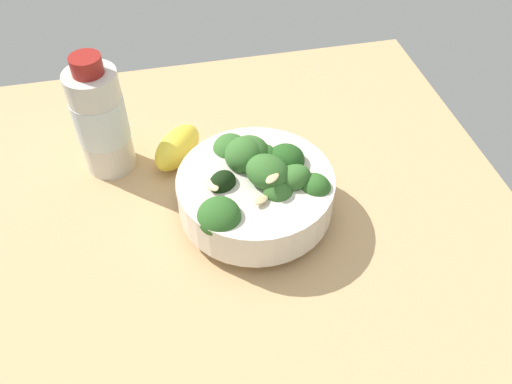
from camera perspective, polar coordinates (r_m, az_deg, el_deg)
ground_plane at (r=63.53cm, az=-1.57°, el=-3.84°), size 65.53×65.53×4.11cm
bowl_of_broccoli at (r=59.02cm, az=0.04°, el=0.42°), size 17.32×17.32×9.81cm
lemon_wedge at (r=67.83cm, az=-8.37°, el=4.72°), size 8.23×8.79×4.38cm
bottle_tall at (r=65.99cm, az=-16.21°, el=7.46°), size 6.19×6.19×15.58cm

